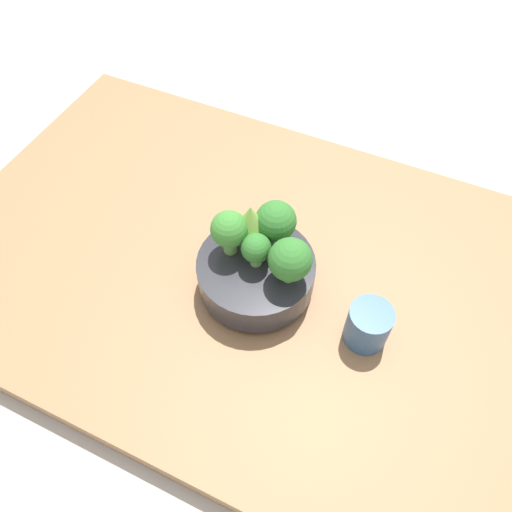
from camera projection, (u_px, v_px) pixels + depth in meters
name	position (u px, v px, depth m)	size (l,w,h in m)	color
ground_plane	(246.00, 277.00, 0.97)	(6.00, 6.00, 0.00)	#ADA89E
table	(246.00, 270.00, 0.95)	(1.16, 0.76, 0.05)	olive
bowl	(256.00, 273.00, 0.86)	(0.20, 0.20, 0.07)	#28282D
broccoli_floret_front	(276.00, 222.00, 0.82)	(0.07, 0.07, 0.09)	#609347
broccoli_floret_center	(256.00, 249.00, 0.81)	(0.05, 0.05, 0.07)	#7AB256
broccoli_floret_right	(229.00, 230.00, 0.81)	(0.06, 0.06, 0.09)	#6BA34C
romanesco_piece_near	(251.00, 222.00, 0.81)	(0.06, 0.06, 0.10)	#6BA34C
broccoli_floret_left	(290.00, 260.00, 0.78)	(0.07, 0.07, 0.09)	#7AB256
cup	(368.00, 325.00, 0.81)	(0.07, 0.07, 0.08)	#33567F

